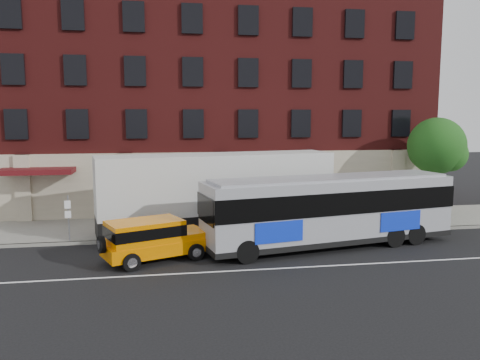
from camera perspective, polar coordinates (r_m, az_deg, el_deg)
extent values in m
plane|color=black|center=(20.56, 2.15, -10.82)|extent=(120.00, 120.00, 0.00)
cube|color=gray|center=(29.10, -1.44, -5.17)|extent=(60.00, 6.00, 0.15)
cube|color=gray|center=(26.21, -0.51, -6.60)|extent=(60.00, 0.25, 0.15)
cube|color=white|center=(21.02, 1.88, -10.39)|extent=(60.00, 0.12, 0.01)
cube|color=#571514|center=(36.34, -3.28, 9.37)|extent=(30.00, 10.00, 15.00)
cube|color=#BFB298|center=(31.51, -2.18, -0.36)|extent=(30.00, 0.35, 4.00)
cube|color=#4E0E11|center=(31.08, -22.53, 1.00)|extent=(4.20, 2.20, 0.30)
cube|color=#BFB298|center=(32.17, -23.87, -0.84)|extent=(0.90, 0.55, 4.00)
cube|color=#BFB298|center=(31.22, -13.15, -0.63)|extent=(0.90, 0.55, 4.00)
cube|color=#BFB298|center=(31.41, -2.16, -0.39)|extent=(0.90, 0.55, 4.00)
cube|color=#BFB298|center=(32.71, 8.32, -0.14)|extent=(0.90, 0.55, 4.00)
cube|color=#BFB298|center=(35.01, 17.71, 0.08)|extent=(0.90, 0.55, 4.00)
cube|color=black|center=(32.12, -24.59, 5.92)|extent=(1.30, 0.20, 1.80)
cube|color=black|center=(31.40, -18.38, 6.19)|extent=(1.30, 0.20, 1.80)
cube|color=black|center=(31.06, -11.95, 6.40)|extent=(1.30, 0.20, 1.80)
cube|color=black|center=(31.11, -5.45, 6.53)|extent=(1.30, 0.20, 1.80)
cube|color=black|center=(31.55, 0.94, 6.58)|extent=(1.30, 0.20, 1.80)
cube|color=black|center=(32.37, 7.08, 6.55)|extent=(1.30, 0.20, 1.80)
cube|color=black|center=(33.54, 12.86, 6.45)|extent=(1.30, 0.20, 1.80)
cube|color=black|center=(35.02, 18.20, 6.30)|extent=(1.30, 0.20, 1.80)
cube|color=black|center=(32.22, -24.91, 11.61)|extent=(1.30, 0.20, 1.80)
cube|color=black|center=(31.51, -18.62, 12.02)|extent=(1.30, 0.20, 1.80)
cube|color=black|center=(31.17, -12.11, 12.29)|extent=(1.30, 0.20, 1.80)
cube|color=black|center=(31.22, -5.53, 12.41)|extent=(1.30, 0.20, 1.80)
cube|color=black|center=(31.66, 0.95, 12.38)|extent=(1.30, 0.20, 1.80)
cube|color=black|center=(32.48, 7.18, 12.20)|extent=(1.30, 0.20, 1.80)
cube|color=black|center=(33.64, 13.02, 11.90)|extent=(1.30, 0.20, 1.80)
cube|color=black|center=(35.11, 18.42, 11.52)|extent=(1.30, 0.20, 1.80)
cube|color=black|center=(32.65, -25.23, 17.21)|extent=(1.30, 0.20, 1.80)
cube|color=black|center=(31.94, -18.87, 17.74)|extent=(1.30, 0.20, 1.80)
cube|color=black|center=(31.61, -12.28, 18.08)|extent=(1.30, 0.20, 1.80)
cube|color=black|center=(31.66, -5.60, 18.19)|extent=(1.30, 0.20, 1.80)
cube|color=black|center=(32.09, 0.97, 18.08)|extent=(1.30, 0.20, 1.80)
cube|color=black|center=(32.90, 7.27, 17.76)|extent=(1.30, 0.20, 1.80)
cube|color=black|center=(34.05, 13.19, 17.28)|extent=(1.30, 0.20, 1.80)
cube|color=black|center=(35.50, 18.64, 16.67)|extent=(1.30, 0.20, 1.80)
cube|color=black|center=(31.92, -21.21, -1.49)|extent=(2.60, 0.15, 2.80)
cube|color=black|center=(31.25, -10.37, -1.29)|extent=(2.60, 0.15, 2.80)
cube|color=black|center=(31.72, 0.53, -1.03)|extent=(2.60, 0.15, 2.80)
cube|color=black|center=(33.28, 10.75, -0.76)|extent=(2.60, 0.15, 2.80)
cylinder|color=gray|center=(26.23, -19.31, -4.38)|extent=(0.07, 0.07, 2.50)
cube|color=white|center=(25.94, -19.44, -2.72)|extent=(0.30, 0.03, 0.40)
cube|color=white|center=(26.03, -19.39, -3.80)|extent=(0.30, 0.03, 0.35)
cylinder|color=#312618|center=(33.87, 21.67, -1.19)|extent=(0.32, 0.32, 3.00)
sphere|color=#1B4E16|center=(33.58, 21.91, 3.70)|extent=(3.60, 3.60, 3.60)
sphere|color=#1B4E16|center=(33.64, 23.24, 2.79)|extent=(2.20, 2.20, 2.20)
sphere|color=#1B4E16|center=(33.64, 20.65, 3.09)|extent=(2.00, 2.00, 2.00)
cube|color=#97989F|center=(24.57, 10.46, -3.37)|extent=(12.98, 5.01, 3.02)
cube|color=black|center=(24.87, 10.38, -6.55)|extent=(13.04, 5.07, 0.26)
cube|color=#97989F|center=(24.33, 10.54, 0.24)|extent=(12.29, 4.58, 0.13)
cube|color=black|center=(24.48, 10.48, -2.22)|extent=(13.08, 5.11, 1.06)
cube|color=#0E2DD3|center=(21.95, 4.60, -6.06)|extent=(2.29, 0.48, 0.95)
cube|color=#0E2DD3|center=(27.50, 14.68, -3.51)|extent=(2.29, 0.48, 0.95)
cylinder|color=black|center=(21.73, 0.82, -8.34)|extent=(1.10, 0.51, 1.06)
cylinder|color=black|center=(23.90, -1.28, -6.87)|extent=(1.10, 0.51, 1.06)
cylinder|color=black|center=(25.54, 17.53, -6.28)|extent=(1.10, 0.51, 1.06)
cylinder|color=black|center=(27.41, 14.45, -5.23)|extent=(1.10, 0.51, 1.06)
cylinder|color=black|center=(26.33, 19.72, -5.96)|extent=(1.10, 0.51, 1.06)
cylinder|color=black|center=(28.15, 16.58, -4.98)|extent=(1.10, 0.51, 1.06)
cube|color=orange|center=(22.49, -9.71, -7.64)|extent=(5.00, 3.51, 0.58)
cube|color=orange|center=(22.12, -11.03, -5.88)|extent=(3.65, 2.93, 0.96)
cube|color=black|center=(22.11, -11.03, -5.76)|extent=(3.70, 2.98, 0.48)
cube|color=orange|center=(23.00, -6.03, -6.13)|extent=(2.02, 2.23, 0.29)
cube|color=black|center=(23.40, -4.37, -6.84)|extent=(0.63, 1.45, 0.53)
cylinder|color=black|center=(21.64, -15.83, -7.25)|extent=(0.47, 0.76, 0.73)
cylinder|color=black|center=(22.30, -5.19, -8.34)|extent=(0.81, 0.54, 0.77)
cylinder|color=silver|center=(22.30, -5.19, -8.34)|extent=(0.50, 0.43, 0.42)
cylinder|color=black|center=(23.95, -7.20, -7.25)|extent=(0.81, 0.54, 0.77)
cylinder|color=silver|center=(23.95, -7.20, -7.25)|extent=(0.50, 0.43, 0.42)
cylinder|color=black|center=(21.22, -12.53, -9.32)|extent=(0.81, 0.54, 0.77)
cylinder|color=silver|center=(21.22, -12.53, -9.32)|extent=(0.50, 0.43, 0.42)
cylinder|color=black|center=(22.95, -14.07, -8.09)|extent=(0.81, 0.54, 0.77)
cylinder|color=silver|center=(22.95, -14.07, -8.09)|extent=(0.50, 0.43, 0.42)
cube|color=black|center=(27.53, -2.62, -4.79)|extent=(13.35, 4.85, 1.20)
cube|color=silver|center=(27.15, -2.65, -0.29)|extent=(13.35, 4.89, 3.16)
cylinder|color=black|center=(25.36, -12.52, -6.17)|extent=(1.13, 0.49, 1.09)
cylinder|color=black|center=(27.79, -13.16, -4.99)|extent=(1.13, 0.49, 1.09)
cylinder|color=black|center=(25.54, -9.59, -5.99)|extent=(1.13, 0.49, 1.09)
cylinder|color=black|center=(27.96, -10.48, -4.84)|extent=(1.13, 0.49, 1.09)
cylinder|color=black|center=(27.65, 5.32, -4.88)|extent=(1.13, 0.49, 1.09)
cylinder|color=black|center=(29.90, 3.30, -3.92)|extent=(1.13, 0.49, 1.09)
cylinder|color=black|center=(28.22, 7.75, -4.67)|extent=(1.13, 0.49, 1.09)
cylinder|color=black|center=(30.42, 5.58, -3.74)|extent=(1.13, 0.49, 1.09)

